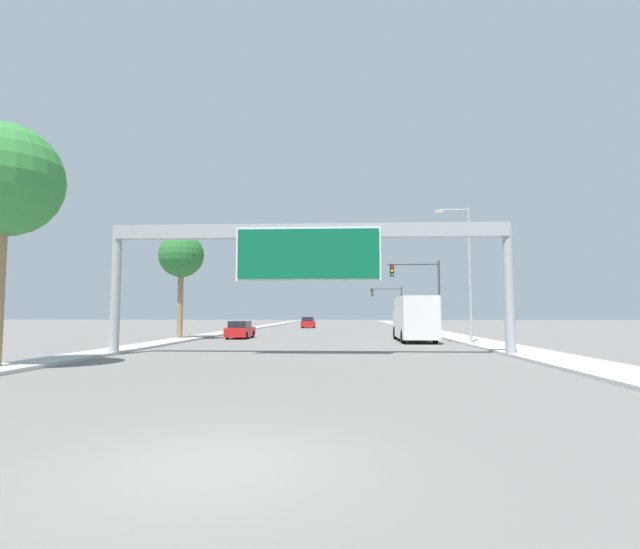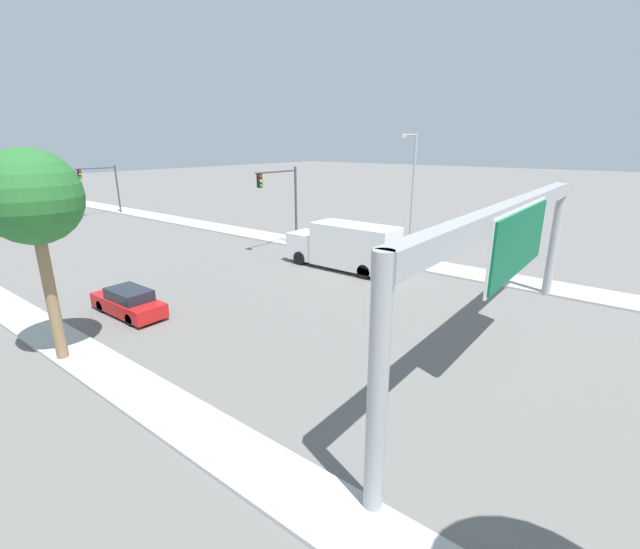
{
  "view_description": "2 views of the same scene",
  "coord_description": "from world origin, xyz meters",
  "views": [
    {
      "loc": [
        1.87,
        -7.07,
        2.12
      ],
      "look_at": [
        0.0,
        29.46,
        4.95
      ],
      "focal_mm": 28.0,
      "sensor_mm": 36.0,
      "label": 1
    },
    {
      "loc": [
        -17.4,
        13.85,
        8.72
      ],
      "look_at": [
        -0.53,
        26.99,
        2.11
      ],
      "focal_mm": 24.0,
      "sensor_mm": 36.0,
      "label": 2
    }
  ],
  "objects": [
    {
      "name": "sidewalk_right",
      "position": [
        11.25,
        60.0,
        0.07
      ],
      "size": [
        3.0,
        120.0,
        0.15
      ],
      "color": "#B6B6B6",
      "rests_on": "ground"
    },
    {
      "name": "palm_tree_background",
      "position": [
        -11.34,
        32.2,
        6.69
      ],
      "size": [
        3.6,
        3.6,
        8.59
      ],
      "color": "#8C704C",
      "rests_on": "ground"
    },
    {
      "name": "car_far_right",
      "position": [
        -7.0,
        34.73,
        0.69
      ],
      "size": [
        1.71,
        4.78,
        1.46
      ],
      "color": "red",
      "rests_on": "ground"
    },
    {
      "name": "traffic_light_near_intersection",
      "position": [
        8.85,
        38.0,
        4.57
      ],
      "size": [
        4.64,
        0.32,
        6.8
      ],
      "color": "#3D3D3F",
      "rests_on": "ground"
    },
    {
      "name": "car_mid_right",
      "position": [
        -3.5,
        64.67,
        0.73
      ],
      "size": [
        1.83,
        4.35,
        1.55
      ],
      "color": "red",
      "rests_on": "ground"
    },
    {
      "name": "sign_gantry",
      "position": [
        0.0,
        17.91,
        5.37
      ],
      "size": [
        20.38,
        0.73,
        6.63
      ],
      "color": "#9EA0A5",
      "rests_on": "ground"
    },
    {
      "name": "traffic_light_mid_block",
      "position": [
        8.68,
        68.0,
        4.12
      ],
      "size": [
        4.85,
        0.32,
        6.04
      ],
      "color": "#3D3D3F",
      "rests_on": "ground"
    },
    {
      "name": "truck_box_primary",
      "position": [
        7.0,
        30.59,
        1.68
      ],
      "size": [
        2.49,
        8.48,
        3.31
      ],
      "color": "white",
      "rests_on": "ground"
    },
    {
      "name": "street_lamp_right",
      "position": [
        10.08,
        27.25,
        5.45
      ],
      "size": [
        2.43,
        0.28,
        9.36
      ],
      "color": "#9EA0A5",
      "rests_on": "ground"
    }
  ]
}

